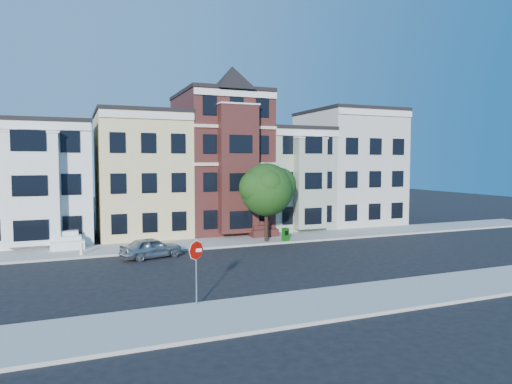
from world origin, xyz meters
name	(u,v)px	position (x,y,z in m)	size (l,w,h in m)	color
ground	(291,263)	(0.00, 0.00, 0.00)	(120.00, 120.00, 0.00)	black
far_sidewalk	(245,241)	(0.00, 8.00, 0.07)	(60.00, 4.00, 0.15)	#9E9B93
near_sidewalk	(370,297)	(0.00, -8.00, 0.07)	(60.00, 4.00, 0.15)	#9E9B93
house_white	(36,184)	(-15.00, 14.50, 4.50)	(8.00, 9.00, 9.00)	white
house_yellow	(141,176)	(-7.00, 14.50, 5.00)	(7.00, 9.00, 10.00)	beige
house_brown	(220,164)	(0.00, 14.50, 6.00)	(7.00, 9.00, 12.00)	#3F1B18
house_green	(285,180)	(6.50, 14.50, 4.50)	(6.00, 9.00, 9.00)	#96A38B
house_cream	(348,169)	(13.50, 14.50, 5.50)	(8.00, 9.00, 11.00)	beige
street_tree	(266,193)	(1.22, 6.71, 3.83)	(6.32, 6.32, 7.35)	#244E19
parked_car	(152,248)	(-7.73, 4.58, 0.67)	(1.59, 3.95, 1.35)	#A8ABAF
newspaper_box	(285,234)	(2.67, 6.40, 0.64)	(0.44, 0.39, 0.98)	#105C0E
fire_hydrant	(81,250)	(-11.92, 6.59, 0.47)	(0.22, 0.22, 0.63)	white
stop_sign	(196,268)	(-7.58, -6.30, 1.70)	(0.85, 0.12, 3.10)	#B40901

